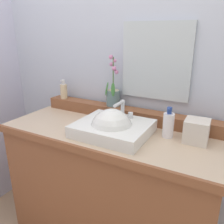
{
  "coord_description": "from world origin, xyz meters",
  "views": [
    {
      "loc": [
        0.66,
        -1.19,
        1.46
      ],
      "look_at": [
        0.02,
        -0.01,
        1.0
      ],
      "focal_mm": 37.67,
      "sensor_mm": 36.0,
      "label": 1
    }
  ],
  "objects_px": {
    "sink_basin": "(112,129)",
    "tissue_box": "(196,131)",
    "soap_dispenser": "(64,91)",
    "potted_plant": "(113,94)",
    "lotion_bottle": "(168,125)",
    "soap_bar": "(104,113)"
  },
  "relations": [
    {
      "from": "tissue_box",
      "to": "lotion_bottle",
      "type": "bearing_deg",
      "value": -175.42
    },
    {
      "from": "sink_basin",
      "to": "soap_bar",
      "type": "height_order",
      "value": "sink_basin"
    },
    {
      "from": "potted_plant",
      "to": "tissue_box",
      "type": "bearing_deg",
      "value": -13.89
    },
    {
      "from": "sink_basin",
      "to": "soap_bar",
      "type": "distance_m",
      "value": 0.17
    },
    {
      "from": "lotion_bottle",
      "to": "tissue_box",
      "type": "bearing_deg",
      "value": 4.58
    },
    {
      "from": "soap_dispenser",
      "to": "soap_bar",
      "type": "bearing_deg",
      "value": -19.21
    },
    {
      "from": "sink_basin",
      "to": "potted_plant",
      "type": "relative_size",
      "value": 1.19
    },
    {
      "from": "lotion_bottle",
      "to": "soap_dispenser",
      "type": "bearing_deg",
      "value": 170.63
    },
    {
      "from": "sink_basin",
      "to": "soap_bar",
      "type": "xyz_separation_m",
      "value": [
        -0.12,
        0.11,
        0.05
      ]
    },
    {
      "from": "soap_bar",
      "to": "tissue_box",
      "type": "xyz_separation_m",
      "value": [
        0.57,
        0.03,
        -0.02
      ]
    },
    {
      "from": "potted_plant",
      "to": "lotion_bottle",
      "type": "relative_size",
      "value": 1.97
    },
    {
      "from": "soap_dispenser",
      "to": "tissue_box",
      "type": "xyz_separation_m",
      "value": [
        1.04,
        -0.13,
        -0.08
      ]
    },
    {
      "from": "sink_basin",
      "to": "lotion_bottle",
      "type": "xyz_separation_m",
      "value": [
        0.3,
        0.13,
        0.04
      ]
    },
    {
      "from": "soap_bar",
      "to": "soap_dispenser",
      "type": "distance_m",
      "value": 0.5
    },
    {
      "from": "lotion_bottle",
      "to": "potted_plant",
      "type": "bearing_deg",
      "value": 160.19
    },
    {
      "from": "soap_dispenser",
      "to": "tissue_box",
      "type": "distance_m",
      "value": 1.06
    },
    {
      "from": "tissue_box",
      "to": "soap_dispenser",
      "type": "bearing_deg",
      "value": 172.68
    },
    {
      "from": "soap_bar",
      "to": "soap_dispenser",
      "type": "xyz_separation_m",
      "value": [
        -0.47,
        0.16,
        0.06
      ]
    },
    {
      "from": "soap_dispenser",
      "to": "lotion_bottle",
      "type": "height_order",
      "value": "soap_dispenser"
    },
    {
      "from": "sink_basin",
      "to": "potted_plant",
      "type": "xyz_separation_m",
      "value": [
        -0.15,
        0.29,
        0.13
      ]
    },
    {
      "from": "sink_basin",
      "to": "potted_plant",
      "type": "bearing_deg",
      "value": 117.44
    },
    {
      "from": "sink_basin",
      "to": "tissue_box",
      "type": "bearing_deg",
      "value": 17.1
    }
  ]
}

